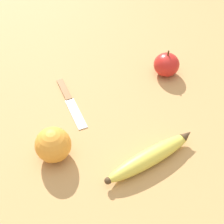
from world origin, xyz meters
TOP-DOWN VIEW (x-y plane):
  - ground_plane at (0.00, 0.00)m, footprint 3.00×3.00m
  - banana at (-0.13, -0.14)m, footprint 0.14×0.20m
  - orange at (-0.11, 0.06)m, footprint 0.07×0.07m
  - apple at (0.16, -0.21)m, footprint 0.07×0.07m
  - paring_knife at (0.05, 0.04)m, footprint 0.18×0.09m

SIDE VIEW (x-z plane):
  - ground_plane at x=0.00m, z-range 0.00..0.00m
  - paring_knife at x=0.05m, z-range 0.00..0.01m
  - banana at x=-0.13m, z-range 0.00..0.04m
  - apple at x=0.16m, z-range -0.01..0.07m
  - orange at x=-0.11m, z-range 0.00..0.07m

